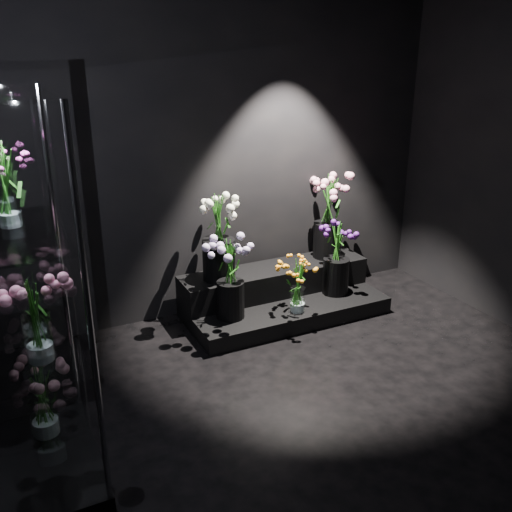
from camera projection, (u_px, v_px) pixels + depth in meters
floor at (350, 432)px, 3.48m from camera, size 4.00×4.00×0.00m
wall_back at (219, 150)px, 4.66m from camera, size 4.00×0.00×4.00m
display_riser at (280, 294)px, 4.98m from camera, size 1.70×0.76×0.38m
display_case at (20, 306)px, 2.80m from camera, size 0.55×0.92×2.03m
bouquet_orange_bells at (298, 284)px, 4.62m from camera, size 0.36×0.36×0.46m
bouquet_lilac at (230, 272)px, 4.47m from camera, size 0.44×0.44×0.66m
bouquet_purple at (337, 255)px, 4.93m from camera, size 0.29×0.29×0.64m
bouquet_cream_roses at (218, 233)px, 4.61m from camera, size 0.37×0.37×0.72m
bouquet_pink_roses at (328, 212)px, 5.09m from camera, size 0.40×0.40×0.75m
bouquet_case_pink at (35, 317)px, 2.67m from camera, size 0.30×0.30×0.43m
bouquet_case_magenta at (5, 183)px, 2.70m from camera, size 0.27×0.27×0.41m
bouquet_case_base_pink at (42, 398)px, 3.24m from camera, size 0.36×0.36×0.47m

